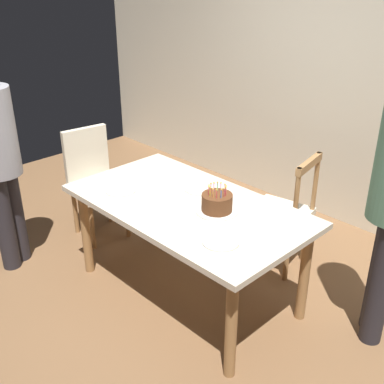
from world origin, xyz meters
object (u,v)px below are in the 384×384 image
(plate_near_guest, at_px, (221,242))
(chair_spindle_back, at_px, (282,214))
(plate_near_celebrant, at_px, (121,190))
(chair_upholstered, at_px, (93,177))
(birthday_cake, at_px, (217,204))
(plate_far_side, at_px, (200,189))
(dining_table, at_px, (187,214))

(plate_near_guest, height_order, chair_spindle_back, chair_spindle_back)
(chair_spindle_back, bearing_deg, plate_near_celebrant, -125.36)
(plate_near_guest, xyz_separation_m, chair_upholstered, (-1.74, 0.26, -0.22))
(chair_spindle_back, xyz_separation_m, chair_upholstered, (-1.48, -0.75, 0.07))
(birthday_cake, relative_size, plate_far_side, 1.27)
(dining_table, xyz_separation_m, plate_far_side, (-0.08, 0.21, 0.09))
(dining_table, bearing_deg, birthday_cake, 12.87)
(chair_spindle_back, bearing_deg, dining_table, -107.28)
(plate_near_celebrant, xyz_separation_m, plate_near_guest, (0.97, 0.00, 0.00))
(dining_table, height_order, plate_far_side, plate_far_side)
(plate_far_side, bearing_deg, chair_upholstered, -171.92)
(birthday_cake, distance_m, plate_near_celebrant, 0.74)
(plate_near_guest, relative_size, chair_upholstered, 0.23)
(dining_table, distance_m, plate_near_celebrant, 0.52)
(birthday_cake, bearing_deg, plate_near_celebrant, -159.30)
(plate_near_celebrant, bearing_deg, plate_far_side, 47.83)
(birthday_cake, distance_m, plate_far_side, 0.36)
(birthday_cake, relative_size, chair_upholstered, 0.29)
(plate_far_side, xyz_separation_m, chair_upholstered, (-1.15, -0.16, -0.22))
(plate_near_celebrant, relative_size, plate_near_guest, 1.00)
(chair_spindle_back, height_order, chair_upholstered, same)
(birthday_cake, xyz_separation_m, plate_near_celebrant, (-0.69, -0.26, -0.05))
(dining_table, relative_size, plate_near_celebrant, 7.69)
(birthday_cake, height_order, chair_upholstered, chair_upholstered)
(dining_table, distance_m, chair_upholstered, 1.24)
(dining_table, xyz_separation_m, chair_spindle_back, (0.25, 0.79, -0.20))
(plate_near_celebrant, bearing_deg, chair_upholstered, 161.54)
(dining_table, relative_size, plate_near_guest, 7.69)
(chair_upholstered, bearing_deg, plate_near_guest, -8.39)
(chair_upholstered, bearing_deg, plate_far_side, 8.08)
(plate_near_celebrant, height_order, chair_upholstered, chair_upholstered)
(plate_near_guest, bearing_deg, chair_spindle_back, 104.59)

